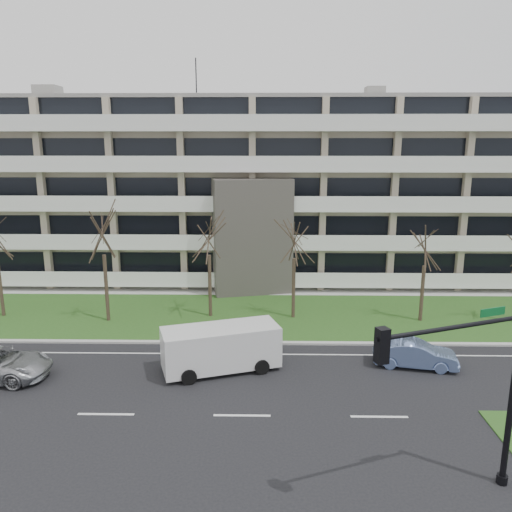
{
  "coord_description": "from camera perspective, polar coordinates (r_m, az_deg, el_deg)",
  "views": [
    {
      "loc": [
        0.96,
        -19.71,
        11.69
      ],
      "look_at": [
        0.44,
        10.0,
        4.9
      ],
      "focal_mm": 35.0,
      "sensor_mm": 36.0,
      "label": 1
    }
  ],
  "objects": [
    {
      "name": "ground",
      "position": [
        22.94,
        -1.62,
        -17.77
      ],
      "size": [
        160.0,
        160.0,
        0.0
      ],
      "primitive_type": "plane",
      "color": "black",
      "rests_on": "ground"
    },
    {
      "name": "grass_verge",
      "position": [
        34.74,
        -0.64,
        -6.74
      ],
      "size": [
        90.0,
        10.0,
        0.06
      ],
      "primitive_type": "cube",
      "color": "#224E1A",
      "rests_on": "ground"
    },
    {
      "name": "curb",
      "position": [
        30.07,
        -0.92,
        -9.88
      ],
      "size": [
        90.0,
        0.35,
        0.12
      ],
      "primitive_type": "cube",
      "color": "#B2B2AD",
      "rests_on": "ground"
    },
    {
      "name": "sidewalk",
      "position": [
        39.96,
        -0.42,
        -4.08
      ],
      "size": [
        90.0,
        2.0,
        0.08
      ],
      "primitive_type": "cube",
      "color": "#B2B2AD",
      "rests_on": "ground"
    },
    {
      "name": "lane_edge_line",
      "position": [
        28.72,
        -1.02,
        -11.14
      ],
      "size": [
        90.0,
        0.12,
        0.01
      ],
      "primitive_type": "cube",
      "color": "white",
      "rests_on": "ground"
    },
    {
      "name": "apartment_building",
      "position": [
        45.23,
        -0.23,
        7.7
      ],
      "size": [
        60.5,
        15.1,
        18.75
      ],
      "color": "#B8A78F",
      "rests_on": "ground"
    },
    {
      "name": "blue_sedan",
      "position": [
        28.28,
        17.71,
        -10.61
      ],
      "size": [
        4.54,
        2.29,
        1.43
      ],
      "primitive_type": "imported",
      "rotation": [
        0.0,
        0.0,
        1.38
      ],
      "color": "#748ECA",
      "rests_on": "ground"
    },
    {
      "name": "white_van",
      "position": [
        26.45,
        -3.88,
        -10.05
      ],
      "size": [
        6.42,
        4.0,
        2.34
      ],
      "rotation": [
        0.0,
        0.0,
        0.32
      ],
      "color": "silver",
      "rests_on": "ground"
    },
    {
      "name": "traffic_signal",
      "position": [
        17.79,
        23.36,
        -12.83
      ],
      "size": [
        5.38,
        2.34,
        6.63
      ],
      "rotation": [
        0.0,
        0.0,
        0.37
      ],
      "color": "black",
      "rests_on": "ground"
    },
    {
      "name": "tree_2",
      "position": [
        33.53,
        -17.17,
        3.08
      ],
      "size": [
        4.06,
        4.06,
        8.13
      ],
      "color": "#382B21",
      "rests_on": "ground"
    },
    {
      "name": "tree_3",
      "position": [
        33.14,
        -5.42,
        2.95
      ],
      "size": [
        3.87,
        3.87,
        7.73
      ],
      "color": "#382B21",
      "rests_on": "ground"
    },
    {
      "name": "tree_4",
      "position": [
        32.87,
        4.42,
        2.48
      ],
      "size": [
        3.72,
        3.72,
        7.44
      ],
      "color": "#382B21",
      "rests_on": "ground"
    },
    {
      "name": "tree_5",
      "position": [
        34.05,
        18.85,
        1.35
      ],
      "size": [
        3.41,
        3.41,
        6.81
      ],
      "color": "#382B21",
      "rests_on": "ground"
    }
  ]
}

